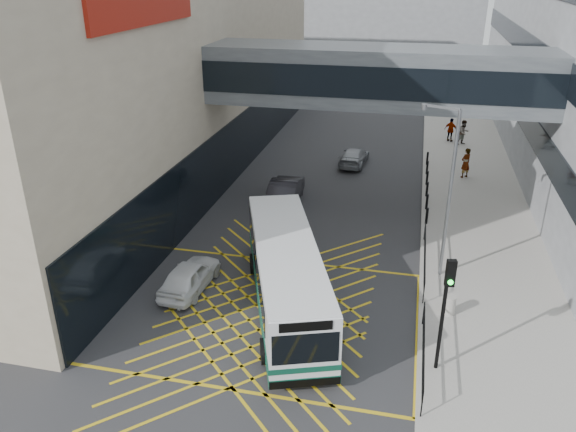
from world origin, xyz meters
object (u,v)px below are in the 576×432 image
Objects in this scene: car_dark at (286,190)px; pedestrian_a at (466,163)px; bus at (286,273)px; car_white at (190,276)px; street_lamp at (447,184)px; litter_bin at (450,305)px; pedestrian_c at (451,130)px; car_silver at (354,156)px; traffic_light at (446,300)px; pedestrian_b at (464,132)px.

pedestrian_a reaches higher than car_dark.
car_white is (-4.35, 0.36, -0.90)m from bus.
street_lamp reaches higher than litter_bin.
pedestrian_c reaches higher than litter_bin.
bus is at bearing 92.29° from car_silver.
pedestrian_c is (1.27, 21.42, -3.36)m from street_lamp.
traffic_light is 27.84m from pedestrian_b.
litter_bin is at bearing -13.86° from bus.
street_lamp is (8.58, -6.79, 3.67)m from car_dark.
car_silver reaches higher than litter_bin.
traffic_light is 7.01m from street_lamp.
pedestrian_a is at bearing -122.79° from car_white.
traffic_light is at bearing -132.55° from pedestrian_b.
traffic_light is at bearing 118.56° from car_dark.
pedestrian_b is (8.25, 24.75, -0.46)m from bus.
bus is 2.53× the size of car_white.
pedestrian_a is (1.91, 13.22, -3.30)m from street_lamp.
car_dark is 2.70× the size of pedestrian_c.
pedestrian_c is at bearing 109.33° from pedestrian_b.
pedestrian_a reaches higher than litter_bin.
pedestrian_a is (1.97, 20.07, -1.85)m from traffic_light.
litter_bin is at bearing 128.54° from car_dark.
car_dark is at bearing 72.42° from car_silver.
street_lamp reaches higher than traffic_light.
pedestrian_b reaches higher than pedestrian_c.
car_dark is at bearing 83.52° from bus.
car_silver is at bearing 108.38° from litter_bin.
pedestrian_a is at bearing 103.08° from street_lamp.
traffic_light reaches higher than bus.
street_lamp reaches higher than pedestrian_c.
traffic_light is 4.37m from litter_bin.
car_white is at bearing -178.33° from litter_bin.
traffic_light reaches higher than car_silver.
pedestrian_c is (1.33, 28.28, -1.91)m from traffic_light.
litter_bin is at bearing 44.25° from pedestrian_a.
street_lamp is at bearing 13.20° from bus.
car_silver is 22.26m from traffic_light.
car_dark is 13.51m from litter_bin.
bus is at bearing -174.10° from litter_bin.
pedestrian_c is (0.82, 24.68, 0.52)m from litter_bin.
car_white is 18.83m from car_silver.
pedestrian_a reaches higher than pedestrian_c.
traffic_light is (8.52, -13.64, 2.21)m from car_dark.
pedestrian_c is at bearing 75.08° from traffic_light.
traffic_light reaches higher than pedestrian_b.
car_white is 2.22× the size of pedestrian_b.
pedestrian_a is at bearing -151.93° from car_dark.
litter_bin is (10.85, 0.32, -0.11)m from car_white.
pedestrian_b is at bearing -113.83° from car_white.
litter_bin is (5.93, -17.86, -0.07)m from car_silver.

